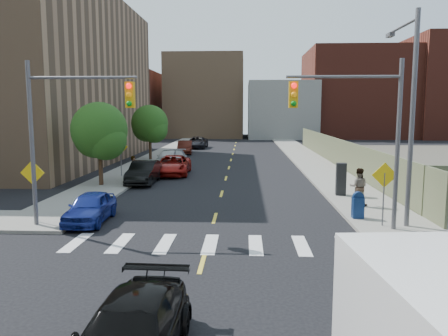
# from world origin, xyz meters

# --- Properties ---
(ground) EXTENTS (160.00, 160.00, 0.00)m
(ground) POSITION_xyz_m (0.00, 0.00, 0.00)
(ground) COLOR black
(ground) RESTS_ON ground
(sidewalk_nw) EXTENTS (3.50, 73.00, 0.15)m
(sidewalk_nw) POSITION_xyz_m (-7.75, 41.50, 0.07)
(sidewalk_nw) COLOR gray
(sidewalk_nw) RESTS_ON ground
(sidewalk_ne) EXTENTS (3.50, 73.00, 0.15)m
(sidewalk_ne) POSITION_xyz_m (7.75, 41.50, 0.07)
(sidewalk_ne) COLOR gray
(sidewalk_ne) RESTS_ON ground
(fence_north) EXTENTS (0.12, 44.00, 2.50)m
(fence_north) POSITION_xyz_m (9.60, 28.00, 1.25)
(fence_north) COLOR #575F43
(fence_north) RESTS_ON ground
(building_nw) EXTENTS (22.00, 30.00, 16.00)m
(building_nw) POSITION_xyz_m (-22.00, 30.00, 8.00)
(building_nw) COLOR #8C6B4C
(building_nw) RESTS_ON ground
(bg_bldg_west) EXTENTS (14.00, 18.00, 12.00)m
(bg_bldg_west) POSITION_xyz_m (-22.00, 70.00, 6.00)
(bg_bldg_west) COLOR #592319
(bg_bldg_west) RESTS_ON ground
(bg_bldg_midwest) EXTENTS (14.00, 16.00, 15.00)m
(bg_bldg_midwest) POSITION_xyz_m (-6.00, 72.00, 7.50)
(bg_bldg_midwest) COLOR #8C6B4C
(bg_bldg_midwest) RESTS_ON ground
(bg_bldg_center) EXTENTS (12.00, 16.00, 10.00)m
(bg_bldg_center) POSITION_xyz_m (8.00, 70.00, 5.00)
(bg_bldg_center) COLOR gray
(bg_bldg_center) RESTS_ON ground
(bg_bldg_east) EXTENTS (18.00, 18.00, 16.00)m
(bg_bldg_east) POSITION_xyz_m (22.00, 72.00, 8.00)
(bg_bldg_east) COLOR #592319
(bg_bldg_east) RESTS_ON ground
(bg_bldg_fareast) EXTENTS (14.00, 16.00, 18.00)m
(bg_bldg_fareast) POSITION_xyz_m (38.00, 70.00, 9.00)
(bg_bldg_fareast) COLOR #592319
(bg_bldg_fareast) RESTS_ON ground
(signal_nw) EXTENTS (4.59, 0.30, 7.00)m
(signal_nw) POSITION_xyz_m (-5.98, 6.00, 4.53)
(signal_nw) COLOR #59595E
(signal_nw) RESTS_ON ground
(signal_ne) EXTENTS (4.59, 0.30, 7.00)m
(signal_ne) POSITION_xyz_m (5.98, 6.00, 4.53)
(signal_ne) COLOR #59595E
(signal_ne) RESTS_ON ground
(streetlight_ne) EXTENTS (0.25, 3.70, 9.00)m
(streetlight_ne) POSITION_xyz_m (8.20, 6.90, 5.22)
(streetlight_ne) COLOR #59595E
(streetlight_ne) RESTS_ON ground
(warn_sign_nw) EXTENTS (1.06, 0.06, 2.83)m
(warn_sign_nw) POSITION_xyz_m (-7.80, 6.50, 1.99)
(warn_sign_nw) COLOR #59595E
(warn_sign_nw) RESTS_ON ground
(warn_sign_ne) EXTENTS (1.06, 0.06, 2.83)m
(warn_sign_ne) POSITION_xyz_m (7.20, 6.50, 1.99)
(warn_sign_ne) COLOR #59595E
(warn_sign_ne) RESTS_ON ground
(warn_sign_midwest) EXTENTS (1.06, 0.06, 2.83)m
(warn_sign_midwest) POSITION_xyz_m (-7.80, 20.00, 1.99)
(warn_sign_midwest) COLOR #59595E
(warn_sign_midwest) RESTS_ON ground
(tree_west_near) EXTENTS (3.66, 3.64, 5.52)m
(tree_west_near) POSITION_xyz_m (-8.00, 16.05, 3.48)
(tree_west_near) COLOR #332114
(tree_west_near) RESTS_ON ground
(tree_west_far) EXTENTS (3.66, 3.64, 5.52)m
(tree_west_far) POSITION_xyz_m (-8.00, 31.05, 3.48)
(tree_west_far) COLOR #332114
(tree_west_far) RESTS_ON ground
(parked_car_blue) EXTENTS (1.71, 4.02, 1.35)m
(parked_car_blue) POSITION_xyz_m (-5.50, 7.00, 0.68)
(parked_car_blue) COLOR navy
(parked_car_blue) RESTS_ON ground
(parked_car_black) EXTENTS (1.63, 4.68, 1.54)m
(parked_car_black) POSITION_xyz_m (-5.50, 17.43, 0.77)
(parked_car_black) COLOR black
(parked_car_black) RESTS_ON ground
(parked_car_red) EXTENTS (2.70, 5.51, 1.51)m
(parked_car_red) POSITION_xyz_m (-4.20, 21.61, 0.75)
(parked_car_red) COLOR maroon
(parked_car_red) RESTS_ON ground
(parked_car_silver) EXTENTS (2.24, 4.76, 1.34)m
(parked_car_silver) POSITION_xyz_m (-4.95, 27.81, 0.67)
(parked_car_silver) COLOR #9A9CA1
(parked_car_silver) RESTS_ON ground
(parked_car_white) EXTENTS (1.88, 4.49, 1.52)m
(parked_car_white) POSITION_xyz_m (-5.50, 26.94, 0.76)
(parked_car_white) COLOR silver
(parked_car_white) RESTS_ON ground
(parked_car_maroon) EXTENTS (2.01, 4.71, 1.51)m
(parked_car_maroon) POSITION_xyz_m (-5.50, 38.02, 0.75)
(parked_car_maroon) COLOR #3A120B
(parked_car_maroon) RESTS_ON ground
(parked_car_grey) EXTENTS (2.68, 5.51, 1.51)m
(parked_car_grey) POSITION_xyz_m (-4.96, 45.70, 0.75)
(parked_car_grey) COLOR black
(parked_car_grey) RESTS_ON ground
(mailbox) EXTENTS (0.51, 0.40, 1.21)m
(mailbox) POSITION_xyz_m (6.49, 7.77, 0.73)
(mailbox) COLOR navy
(mailbox) RESTS_ON sidewalk_ne
(payphone) EXTENTS (0.58, 0.49, 1.85)m
(payphone) POSITION_xyz_m (6.89, 13.18, 1.07)
(payphone) COLOR black
(payphone) RESTS_ON sidewalk_ne
(pedestrian_west) EXTENTS (0.41, 0.63, 1.71)m
(pedestrian_west) POSITION_xyz_m (-6.30, 17.89, 1.00)
(pedestrian_west) COLOR gray
(pedestrian_west) RESTS_ON sidewalk_nw
(pedestrian_east) EXTENTS (1.09, 0.94, 1.92)m
(pedestrian_east) POSITION_xyz_m (7.18, 10.44, 1.11)
(pedestrian_east) COLOR gray
(pedestrian_east) RESTS_ON sidewalk_ne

